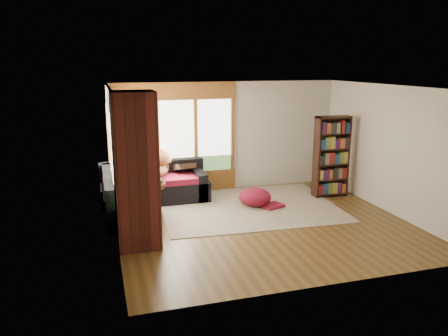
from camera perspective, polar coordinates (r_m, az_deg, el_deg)
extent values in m
plane|color=#4D3315|center=(8.54, 5.13, -7.23)|extent=(5.50, 5.50, 0.00)
plane|color=white|center=(8.00, 5.53, 10.46)|extent=(5.50, 5.50, 0.00)
cube|color=silver|center=(10.49, 0.28, 4.13)|extent=(5.50, 0.04, 2.60)
cube|color=silver|center=(6.00, 14.15, -3.61)|extent=(5.50, 0.04, 2.60)
cube|color=silver|center=(7.61, -14.30, 0.04)|extent=(0.04, 5.00, 2.60)
cube|color=silver|center=(9.52, 20.91, 2.24)|extent=(0.04, 5.00, 2.60)
cube|color=#905C24|center=(10.18, -6.17, 4.04)|extent=(2.82, 0.10, 1.90)
cube|color=white|center=(10.18, -6.17, 4.04)|extent=(2.54, 0.09, 1.62)
cube|color=#905C24|center=(8.78, -14.46, 2.14)|extent=(0.10, 2.62, 1.90)
cube|color=white|center=(8.78, -14.46, 2.14)|extent=(0.09, 2.36, 1.62)
cube|color=#597A45|center=(9.53, -14.63, 5.46)|extent=(0.03, 0.72, 0.90)
cube|color=#471914|center=(7.29, -11.44, -0.40)|extent=(0.70, 0.70, 2.60)
cube|color=black|center=(9.96, -8.11, -2.97)|extent=(2.20, 0.90, 0.42)
cube|color=black|center=(10.19, -8.48, -0.27)|extent=(2.20, 0.20, 0.38)
cube|color=black|center=(10.12, -2.52, -2.05)|extent=(0.20, 0.90, 0.60)
cube|color=maroon|center=(9.76, -8.64, -1.69)|extent=(1.90, 0.66, 0.12)
cube|color=black|center=(9.28, -11.50, -4.37)|extent=(0.90, 2.20, 0.42)
cube|color=black|center=(9.14, -13.80, -2.14)|extent=(0.20, 2.20, 0.38)
cube|color=black|center=(8.30, -10.90, -5.85)|extent=(0.90, 0.20, 0.60)
cube|color=maroon|center=(8.87, -10.61, -3.33)|extent=(0.66, 1.20, 0.12)
cube|color=maroon|center=(9.78, -11.19, -1.76)|extent=(0.66, 0.66, 0.12)
cube|color=beige|center=(9.45, 3.27, -5.06)|extent=(3.87, 3.04, 0.01)
cube|color=black|center=(10.47, 15.65, 1.55)|extent=(0.04, 0.27, 1.87)
cube|color=black|center=(10.09, 11.98, 1.32)|extent=(0.04, 0.27, 1.87)
cube|color=black|center=(10.38, 13.51, 1.58)|extent=(0.80, 0.02, 1.87)
cube|color=black|center=(10.49, 13.58, -3.23)|extent=(0.72, 0.25, 0.03)
cube|color=black|center=(10.39, 13.69, -1.36)|extent=(0.72, 0.25, 0.03)
cube|color=black|center=(10.31, 13.80, 0.53)|extent=(0.72, 0.25, 0.03)
cube|color=black|center=(10.23, 13.91, 2.46)|extent=(0.72, 0.25, 0.03)
cube|color=black|center=(10.17, 14.02, 4.41)|extent=(0.72, 0.25, 0.03)
cube|color=black|center=(10.13, 14.14, 6.39)|extent=(0.72, 0.25, 0.03)
cube|color=#726659|center=(10.25, 13.91, 1.42)|extent=(0.68, 0.19, 1.71)
ellipsoid|color=maroon|center=(9.51, 4.08, -3.71)|extent=(0.87, 0.87, 0.38)
ellipsoid|color=brown|center=(9.46, -10.22, -0.34)|extent=(1.13, 0.90, 0.33)
sphere|color=brown|center=(9.56, -8.27, 0.88)|extent=(0.50, 0.50, 0.40)
cone|color=brown|center=(9.50, -8.67, 1.78)|extent=(0.18, 0.18, 0.17)
ellipsoid|color=#3A2B1E|center=(8.75, -9.29, -1.88)|extent=(0.61, 0.82, 0.25)
sphere|color=#3A2B1E|center=(8.97, -9.85, -0.72)|extent=(0.35, 0.35, 0.30)
cone|color=#3A2B1E|center=(8.90, -9.78, -0.04)|extent=(0.13, 0.13, 0.13)
cube|color=black|center=(10.13, -4.48, 0.76)|extent=(0.45, 0.12, 0.45)
cube|color=black|center=(10.03, -7.84, 0.54)|extent=(0.45, 0.12, 0.45)
cube|color=black|center=(9.50, -12.96, -0.44)|extent=(0.45, 0.12, 0.45)
cube|color=black|center=(8.43, -12.47, -2.18)|extent=(0.45, 0.12, 0.45)
cube|color=maroon|center=(9.96, -11.25, 0.31)|extent=(0.42, 0.12, 0.42)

